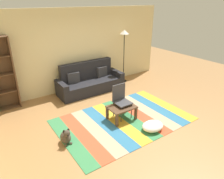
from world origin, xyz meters
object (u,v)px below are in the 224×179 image
coffee_table (122,109)px  standing_lamp (124,39)px  pouf (153,126)px  couch (90,82)px  tv_remote (122,105)px  dog (66,137)px  folding_chair (121,98)px

coffee_table → standing_lamp: bearing=51.7°
pouf → standing_lamp: 3.61m
couch → tv_remote: size_ratio=15.07×
tv_remote → coffee_table: bearing=-144.7°
dog → tv_remote: tv_remote is taller
folding_chair → tv_remote: bearing=-66.3°
coffee_table → pouf: size_ratio=1.24×
pouf → folding_chair: 1.09m
coffee_table → standing_lamp: size_ratio=0.36×
coffee_table → dog: size_ratio=1.74×
dog → folding_chair: (1.68, 0.25, 0.37)m
dog → coffee_table: bearing=3.6°
pouf → coffee_table: bearing=111.9°
couch → standing_lamp: 1.97m
standing_lamp → tv_remote: bearing=-127.9°
dog → standing_lamp: size_ratio=0.21×
couch → coffee_table: (-0.21, -2.09, -0.02)m
pouf → dog: bearing=159.5°
couch → tv_remote: bearing=-94.0°
standing_lamp → tv_remote: standing_lamp is taller
couch → tv_remote: 2.04m
pouf → folding_chair: size_ratio=0.62×
standing_lamp → tv_remote: size_ratio=12.88×
dog → standing_lamp: (3.31, 2.26, 1.45)m
pouf → dog: dog is taller
standing_lamp → folding_chair: size_ratio=2.15×
coffee_table → folding_chair: 0.28m
standing_lamp → coffee_table: bearing=-128.3°
pouf → dog: size_ratio=1.40×
couch → coffee_table: couch is taller
pouf → tv_remote: tv_remote is taller
tv_remote → folding_chair: 0.17m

